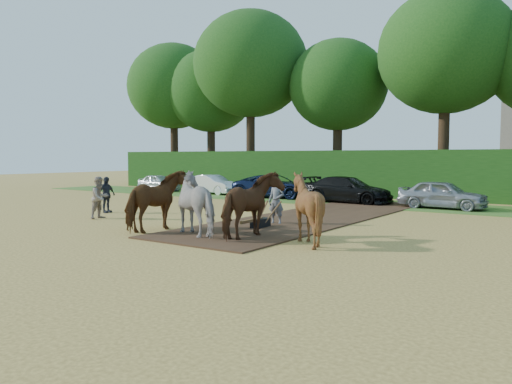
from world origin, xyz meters
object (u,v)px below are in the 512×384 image
(spectator_near, at_px, (100,198))
(spectator_far, at_px, (106,195))
(plough_team, at_px, (228,204))
(parked_cars, at_px, (407,192))

(spectator_near, bearing_deg, spectator_far, 40.89)
(spectator_near, height_order, plough_team, plough_team)
(spectator_near, distance_m, spectator_far, 2.19)
(spectator_near, height_order, parked_cars, spectator_near)
(spectator_far, xyz_separation_m, plough_team, (8.90, -2.20, 0.22))
(spectator_far, height_order, plough_team, plough_team)
(spectator_far, relative_size, plough_team, 0.24)
(spectator_near, bearing_deg, parked_cars, -38.85)
(spectator_far, bearing_deg, parked_cars, -44.74)
(spectator_far, relative_size, parked_cars, 0.04)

